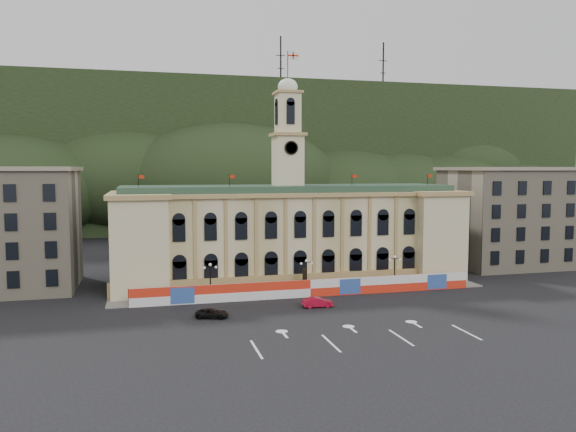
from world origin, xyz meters
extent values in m
plane|color=black|center=(0.00, 0.00, 0.00)|extent=(260.00, 260.00, 0.00)
cube|color=black|center=(0.00, 130.00, 22.00)|extent=(230.00, 70.00, 44.00)
cube|color=#595651|center=(35.00, 110.00, 30.00)|extent=(22.00, 8.00, 14.00)
cube|color=#595651|center=(-48.00, 108.00, 26.00)|extent=(16.00, 7.00, 10.00)
cylinder|color=black|center=(20.00, 115.00, 50.00)|extent=(0.50, 0.50, 20.00)
cylinder|color=black|center=(55.00, 115.00, 50.00)|extent=(0.50, 0.50, 20.00)
cube|color=beige|center=(0.00, 28.00, 7.00)|extent=(55.00, 15.00, 14.00)
cube|color=#A98A52|center=(0.00, 20.20, 1.20)|extent=(56.00, 0.80, 2.40)
cube|color=#A98A52|center=(0.00, 28.00, 14.30)|extent=(56.20, 16.20, 0.60)
cube|color=#2A4633|center=(0.00, 28.00, 15.00)|extent=(53.00, 13.00, 1.20)
cube|color=beige|center=(-23.50, 27.00, 7.00)|extent=(8.00, 17.00, 14.00)
cube|color=beige|center=(23.50, 27.00, 7.00)|extent=(8.00, 17.00, 14.00)
cube|color=beige|center=(0.00, 28.00, 19.60)|extent=(4.40, 4.40, 8.00)
cube|color=#A98A52|center=(0.00, 28.00, 23.80)|extent=(5.20, 5.20, 0.50)
cube|color=beige|center=(0.00, 28.00, 27.10)|extent=(3.60, 3.60, 6.50)
cube|color=#A98A52|center=(0.00, 28.00, 30.50)|extent=(4.20, 4.20, 0.40)
cylinder|color=black|center=(0.00, 25.70, 21.60)|extent=(2.20, 0.20, 2.20)
ellipsoid|color=white|center=(0.00, 28.00, 31.40)|extent=(3.20, 3.20, 2.72)
cylinder|color=black|center=(0.00, 28.00, 34.60)|extent=(0.12, 0.12, 5.00)
cube|color=white|center=(0.90, 28.00, 36.40)|extent=(1.80, 0.04, 1.20)
cube|color=#B7220B|center=(0.90, 27.97, 36.40)|extent=(1.80, 0.02, 0.22)
cube|color=#B7220B|center=(0.90, 27.97, 36.40)|extent=(0.22, 0.02, 1.20)
cube|color=tan|center=(-43.00, 31.00, 9.00)|extent=(20.00, 16.00, 18.00)
cube|color=gray|center=(-43.00, 31.00, 18.30)|extent=(21.00, 17.00, 0.60)
cube|color=tan|center=(43.00, 31.00, 9.00)|extent=(20.00, 16.00, 18.00)
cube|color=gray|center=(43.00, 31.00, 18.30)|extent=(21.00, 17.00, 0.60)
cube|color=red|center=(0.00, 15.00, 1.25)|extent=(50.00, 0.25, 2.50)
cube|color=#2F519E|center=(-18.00, 14.86, 1.25)|extent=(3.20, 0.05, 2.20)
cube|color=#2F519E|center=(6.00, 14.86, 1.25)|extent=(3.20, 0.05, 2.20)
cube|color=#2F519E|center=(20.00, 14.86, 1.25)|extent=(3.20, 0.05, 2.20)
cube|color=slate|center=(0.00, 17.75, 0.08)|extent=(56.00, 5.50, 0.16)
cube|color=#595651|center=(0.00, 18.00, 0.90)|extent=(1.40, 1.40, 1.80)
cylinder|color=black|center=(0.00, 18.00, 2.60)|extent=(0.60, 0.60, 1.60)
sphere|color=black|center=(0.00, 18.00, 3.50)|extent=(0.44, 0.44, 0.44)
cylinder|color=black|center=(-14.00, 17.00, 0.15)|extent=(0.44, 0.44, 0.30)
cylinder|color=black|center=(-14.00, 17.00, 2.40)|extent=(0.18, 0.18, 4.80)
cube|color=black|center=(-14.00, 17.00, 4.70)|extent=(1.60, 0.08, 0.08)
sphere|color=silver|center=(-14.80, 17.00, 4.55)|extent=(0.36, 0.36, 0.36)
sphere|color=silver|center=(-13.20, 17.00, 4.55)|extent=(0.36, 0.36, 0.36)
sphere|color=silver|center=(-14.00, 17.00, 4.95)|extent=(0.40, 0.40, 0.40)
cylinder|color=black|center=(0.00, 17.00, 0.15)|extent=(0.44, 0.44, 0.30)
cylinder|color=black|center=(0.00, 17.00, 2.40)|extent=(0.18, 0.18, 4.80)
cube|color=black|center=(0.00, 17.00, 4.70)|extent=(1.60, 0.08, 0.08)
sphere|color=silver|center=(-0.80, 17.00, 4.55)|extent=(0.36, 0.36, 0.36)
sphere|color=silver|center=(0.80, 17.00, 4.55)|extent=(0.36, 0.36, 0.36)
sphere|color=silver|center=(0.00, 17.00, 4.95)|extent=(0.40, 0.40, 0.40)
cylinder|color=black|center=(14.00, 17.00, 0.15)|extent=(0.44, 0.44, 0.30)
cylinder|color=black|center=(14.00, 17.00, 2.40)|extent=(0.18, 0.18, 4.80)
cube|color=black|center=(14.00, 17.00, 4.70)|extent=(1.60, 0.08, 0.08)
sphere|color=silver|center=(13.20, 17.00, 4.55)|extent=(0.36, 0.36, 0.36)
sphere|color=silver|center=(14.80, 17.00, 4.55)|extent=(0.36, 0.36, 0.36)
sphere|color=silver|center=(14.00, 17.00, 4.95)|extent=(0.40, 0.40, 0.40)
imported|color=#AB0C25|center=(-0.76, 9.10, 0.67)|extent=(1.73, 4.20, 1.35)
imported|color=black|center=(-14.92, 7.16, 0.57)|extent=(4.23, 5.17, 1.14)
camera|label=1|loc=(-22.70, -60.64, 18.29)|focal=35.00mm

